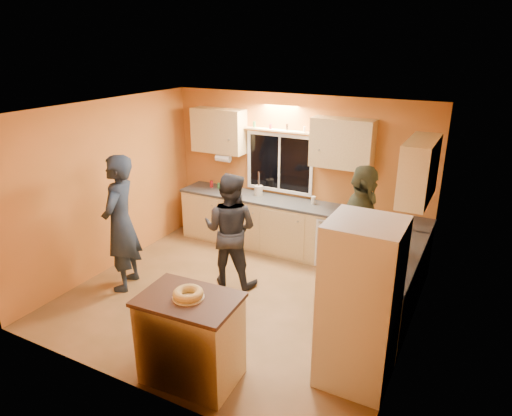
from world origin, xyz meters
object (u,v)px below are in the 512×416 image
Objects in this scene: refrigerator at (360,304)px; person_center at (230,230)px; person_right at (359,240)px; island at (191,338)px; person_left at (121,223)px.

refrigerator is 2.48m from person_center.
island is at bearing 151.84° from person_right.
island is 0.62× the size of person_center.
refrigerator is at bearing -163.77° from person_right.
person_center is (-0.68, 1.95, 0.35)m from island.
person_center reaches higher than island.
island is 2.46m from person_right.
refrigerator is 0.91× the size of person_right.
refrigerator is 3.53m from person_left.
person_center is at bearing 101.66° from person_left.
person_right reaches higher than island.
refrigerator is 0.92× the size of person_left.
person_center is 0.85× the size of person_right.
person_right is at bearing 87.67° from person_left.
island is 0.53× the size of person_right.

